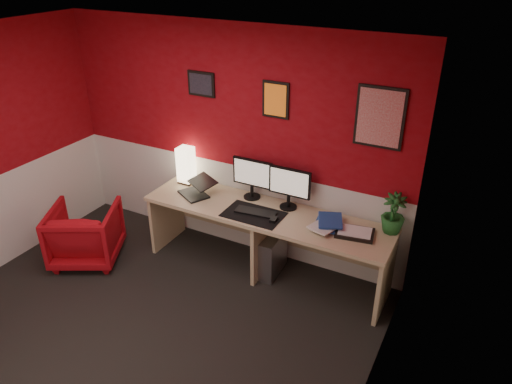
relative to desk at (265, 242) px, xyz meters
name	(u,v)px	position (x,y,z in m)	size (l,w,h in m)	color
ground	(136,335)	(-0.60, -1.41, -0.36)	(4.00, 3.50, 0.01)	black
ceiling	(92,53)	(-0.60, -1.41, 2.13)	(4.00, 3.50, 0.01)	white
wall_back	(230,143)	(-0.60, 0.34, 0.89)	(4.00, 0.01, 2.50)	maroon
wall_right	(367,292)	(1.40, -1.41, 0.89)	(0.01, 3.50, 2.50)	maroon
wainscot_back	(231,204)	(-0.60, 0.34, 0.14)	(4.00, 0.01, 1.00)	silver
wainscot_right	(355,378)	(1.39, -1.41, 0.14)	(0.01, 3.50, 1.00)	silver
desk	(265,242)	(0.00, 0.00, 0.00)	(2.60, 0.65, 0.73)	tan
shoji_lamp	(186,166)	(-1.10, 0.20, 0.56)	(0.16, 0.16, 0.40)	#FFE5B2
laptop	(193,186)	(-0.85, -0.03, 0.47)	(0.33, 0.23, 0.22)	black
monitor_left	(252,173)	(-0.27, 0.22, 0.66)	(0.45, 0.06, 0.58)	black
monitor_right	(289,182)	(0.17, 0.19, 0.66)	(0.45, 0.06, 0.58)	black
desk_mat	(254,214)	(-0.08, -0.10, 0.37)	(0.60, 0.38, 0.01)	black
keyboard	(256,212)	(-0.08, -0.07, 0.38)	(0.42, 0.14, 0.02)	black
mouse	(274,219)	(0.15, -0.13, 0.39)	(0.06, 0.10, 0.03)	black
book_bottom	(315,222)	(0.53, 0.02, 0.38)	(0.24, 0.32, 0.03)	navy
book_middle	(316,221)	(0.55, 0.00, 0.40)	(0.22, 0.31, 0.02)	silver
book_top	(318,220)	(0.57, 0.00, 0.43)	(0.22, 0.30, 0.03)	navy
zen_tray	(355,233)	(0.93, 0.01, 0.38)	(0.35, 0.25, 0.03)	black
potted_plant	(393,214)	(1.21, 0.22, 0.56)	(0.22, 0.22, 0.39)	#19591E
pc_tower	(271,254)	(0.06, 0.02, -0.14)	(0.20, 0.45, 0.45)	#99999E
armchair	(85,234)	(-1.85, -0.70, -0.04)	(0.69, 0.71, 0.64)	#AB0810
art_left	(201,84)	(-0.92, 0.33, 1.49)	(0.32, 0.02, 0.26)	black
art_center	(276,100)	(-0.07, 0.33, 1.44)	(0.28, 0.02, 0.36)	orange
art_right	(380,118)	(0.96, 0.33, 1.42)	(0.44, 0.02, 0.56)	red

